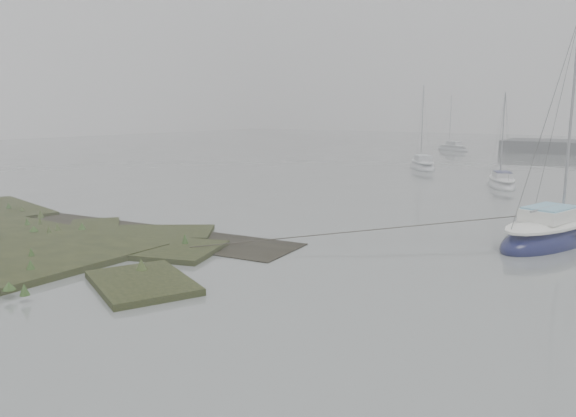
# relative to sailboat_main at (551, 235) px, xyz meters

# --- Properties ---
(ground) EXTENTS (160.00, 160.00, 0.00)m
(ground) POSITION_rel_sailboat_main_xyz_m (-9.30, 18.01, -0.29)
(ground) COLOR slate
(ground) RESTS_ON ground
(sailboat_main) EXTENTS (3.84, 6.85, 9.20)m
(sailboat_main) POSITION_rel_sailboat_main_xyz_m (0.00, 0.00, 0.00)
(sailboat_main) COLOR #0F123D
(sailboat_main) RESTS_ON ground
(sailboat_white) EXTENTS (3.31, 4.92, 6.63)m
(sailboat_white) POSITION_rel_sailboat_main_xyz_m (-5.49, 15.15, -0.08)
(sailboat_white) COLOR silver
(sailboat_white) RESTS_ON ground
(sailboat_far_a) EXTENTS (4.42, 5.50, 7.62)m
(sailboat_far_a) POSITION_rel_sailboat_main_xyz_m (-13.94, 23.08, -0.05)
(sailboat_far_a) COLOR silver
(sailboat_far_a) RESTS_ON ground
(sailboat_far_c) EXTENTS (5.31, 4.19, 7.33)m
(sailboat_far_c) POSITION_rel_sailboat_main_xyz_m (-18.75, 45.96, -0.06)
(sailboat_far_c) COLOR #A6A9B0
(sailboat_far_c) RESTS_ON ground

